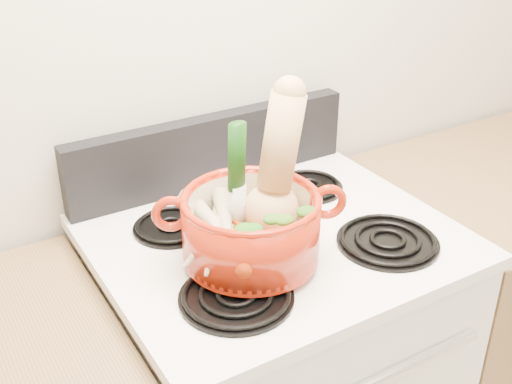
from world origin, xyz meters
TOP-DOWN VIEW (x-y plane):
  - wall_back at (0.00, 1.75)m, footprint 3.50×0.02m
  - cooktop at (0.00, 1.40)m, footprint 0.78×0.67m
  - control_backsplash at (0.00, 1.70)m, footprint 0.76×0.05m
  - burner_front_left at (-0.19, 1.24)m, footprint 0.22×0.22m
  - burner_front_right at (0.19, 1.24)m, footprint 0.22×0.22m
  - burner_back_left at (-0.19, 1.54)m, footprint 0.17×0.17m
  - burner_back_right at (0.19, 1.54)m, footprint 0.17×0.17m
  - dutch_oven at (-0.10, 1.33)m, footprint 0.36×0.36m
  - pot_handle_left at (-0.25, 1.39)m, footprint 0.08×0.05m
  - pot_handle_right at (0.04, 1.27)m, footprint 0.08×0.05m
  - squash at (-0.04, 1.35)m, footprint 0.18×0.14m
  - leek at (-0.11, 1.38)m, footprint 0.05×0.06m
  - ginger at (-0.09, 1.41)m, footprint 0.09×0.08m
  - parsnip_0 at (-0.14, 1.34)m, footprint 0.16×0.21m
  - parsnip_1 at (-0.18, 1.34)m, footprint 0.16×0.19m
  - parsnip_2 at (-0.15, 1.37)m, footprint 0.06×0.19m
  - parsnip_3 at (-0.20, 1.34)m, footprint 0.16×0.12m
  - parsnip_4 at (-0.16, 1.38)m, footprint 0.06×0.22m
  - parsnip_5 at (-0.15, 1.35)m, footprint 0.12×0.21m
  - carrot_0 at (-0.11, 1.30)m, footprint 0.06×0.15m
  - carrot_1 at (-0.13, 1.28)m, footprint 0.12×0.15m
  - carrot_2 at (-0.08, 1.28)m, footprint 0.13×0.16m
  - carrot_3 at (-0.15, 1.27)m, footprint 0.12×0.14m
  - carrot_4 at (-0.12, 1.31)m, footprint 0.04×0.15m

SIDE VIEW (x-z plane):
  - cooktop at x=0.00m, z-range 0.92..0.95m
  - burner_front_left at x=-0.19m, z-range 0.95..0.97m
  - burner_front_right at x=0.19m, z-range 0.95..0.97m
  - burner_back_left at x=-0.19m, z-range 0.95..0.97m
  - burner_back_right at x=0.19m, z-range 0.95..0.97m
  - carrot_0 at x=-0.11m, z-range 0.99..1.03m
  - ginger at x=-0.09m, z-range 1.00..1.04m
  - parsnip_0 at x=-0.14m, z-range 0.99..1.05m
  - carrot_1 at x=-0.13m, z-range 1.00..1.05m
  - carrot_2 at x=-0.08m, z-range 1.00..1.05m
  - parsnip_1 at x=-0.18m, z-range 1.00..1.06m
  - parsnip_2 at x=-0.15m, z-range 1.00..1.06m
  - carrot_3 at x=-0.15m, z-range 1.01..1.05m
  - parsnip_3 at x=-0.20m, z-range 1.01..1.06m
  - carrot_4 at x=-0.12m, z-range 1.01..1.05m
  - dutch_oven at x=-0.10m, z-range 0.97..1.11m
  - control_backsplash at x=0.00m, z-range 0.95..1.13m
  - parsnip_4 at x=-0.16m, z-range 1.02..1.08m
  - parsnip_5 at x=-0.15m, z-range 1.02..1.08m
  - pot_handle_left at x=-0.25m, z-range 1.04..1.12m
  - pot_handle_right at x=0.04m, z-range 1.04..1.12m
  - leek at x=-0.11m, z-range 1.00..1.26m
  - squash at x=-0.04m, z-range 0.99..1.31m
  - wall_back at x=0.00m, z-range 0.00..2.60m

